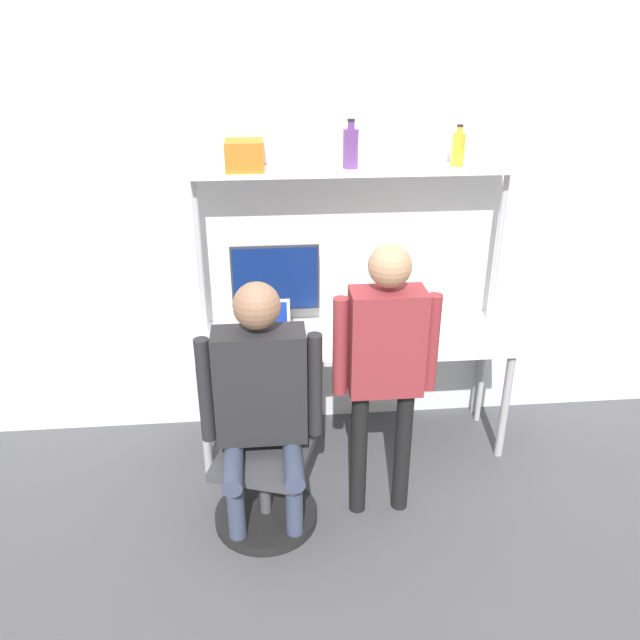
% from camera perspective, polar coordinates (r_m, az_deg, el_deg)
% --- Properties ---
extents(ground_plane, '(12.00, 12.00, 0.00)m').
position_cam_1_polar(ground_plane, '(3.94, 3.52, -13.58)').
color(ground_plane, '#4C4C51').
extents(wall_back, '(8.00, 0.06, 2.70)m').
position_cam_1_polar(wall_back, '(3.89, 2.60, 8.50)').
color(wall_back, silver).
rests_on(wall_back, ground_plane).
extents(desk, '(1.94, 0.61, 0.76)m').
position_cam_1_polar(desk, '(3.84, 3.07, -2.60)').
color(desk, silver).
rests_on(desk, ground_plane).
extents(shelf_unit, '(1.84, 0.28, 1.75)m').
position_cam_1_polar(shelf_unit, '(3.68, 3.03, 10.12)').
color(shelf_unit, white).
rests_on(shelf_unit, ground_plane).
extents(monitor, '(0.53, 0.22, 0.54)m').
position_cam_1_polar(monitor, '(3.80, -4.09, 3.33)').
color(monitor, '#333338').
rests_on(monitor, desk).
extents(laptop, '(0.30, 0.25, 0.25)m').
position_cam_1_polar(laptop, '(3.71, -5.00, -1.14)').
color(laptop, silver).
rests_on(laptop, desk).
extents(cell_phone, '(0.07, 0.15, 0.01)m').
position_cam_1_polar(cell_phone, '(3.68, -1.10, -2.34)').
color(cell_phone, black).
rests_on(cell_phone, desk).
extents(office_chair, '(0.58, 0.58, 0.90)m').
position_cam_1_polar(office_chair, '(3.48, -4.87, -13.93)').
color(office_chair, black).
rests_on(office_chair, ground_plane).
extents(person_seated, '(0.62, 0.47, 1.39)m').
position_cam_1_polar(person_seated, '(3.13, -5.45, -6.59)').
color(person_seated, '#38425B').
rests_on(person_seated, ground_plane).
extents(person_standing, '(0.54, 0.21, 1.55)m').
position_cam_1_polar(person_standing, '(3.14, 6.02, -3.12)').
color(person_standing, black).
rests_on(person_standing, ground_plane).
extents(bottle_purple, '(0.09, 0.09, 0.27)m').
position_cam_1_polar(bottle_purple, '(3.60, 2.82, 15.48)').
color(bottle_purple, '#593372').
rests_on(bottle_purple, shelf_unit).
extents(bottle_amber, '(0.08, 0.08, 0.23)m').
position_cam_1_polar(bottle_amber, '(3.74, 12.52, 15.04)').
color(bottle_amber, gold).
rests_on(bottle_amber, shelf_unit).
extents(storage_box, '(0.21, 0.24, 0.16)m').
position_cam_1_polar(storage_box, '(3.57, -6.91, 14.72)').
color(storage_box, '#D1661E').
rests_on(storage_box, shelf_unit).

